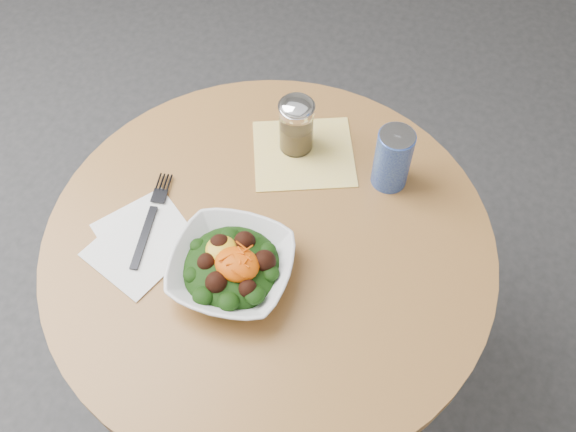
% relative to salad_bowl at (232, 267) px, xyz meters
% --- Properties ---
extents(ground, '(6.00, 6.00, 0.00)m').
position_rel_salad_bowl_xyz_m(ground, '(0.03, 0.10, -0.78)').
color(ground, '#303033').
rests_on(ground, ground).
extents(table, '(0.90, 0.90, 0.75)m').
position_rel_salad_bowl_xyz_m(table, '(0.03, 0.10, -0.23)').
color(table, black).
rests_on(table, ground).
extents(cloth_napkin, '(0.28, 0.27, 0.00)m').
position_rel_salad_bowl_xyz_m(cloth_napkin, '(0.02, 0.33, -0.03)').
color(cloth_napkin, yellow).
rests_on(cloth_napkin, table).
extents(paper_napkins, '(0.23, 0.26, 0.00)m').
position_rel_salad_bowl_xyz_m(paper_napkins, '(-0.20, 0.00, -0.03)').
color(paper_napkins, white).
rests_on(paper_napkins, table).
extents(salad_bowl, '(0.25, 0.25, 0.09)m').
position_rel_salad_bowl_xyz_m(salad_bowl, '(0.00, 0.00, 0.00)').
color(salad_bowl, white).
rests_on(salad_bowl, table).
extents(fork, '(0.07, 0.23, 0.00)m').
position_rel_salad_bowl_xyz_m(fork, '(-0.21, 0.06, -0.03)').
color(fork, black).
rests_on(fork, table).
extents(spice_shaker, '(0.08, 0.08, 0.14)m').
position_rel_salad_bowl_xyz_m(spice_shaker, '(-0.01, 0.35, 0.04)').
color(spice_shaker, silver).
rests_on(spice_shaker, table).
extents(beverage_can, '(0.08, 0.08, 0.15)m').
position_rel_salad_bowl_xyz_m(beverage_can, '(0.21, 0.33, 0.04)').
color(beverage_can, '#0D1997').
rests_on(beverage_can, table).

